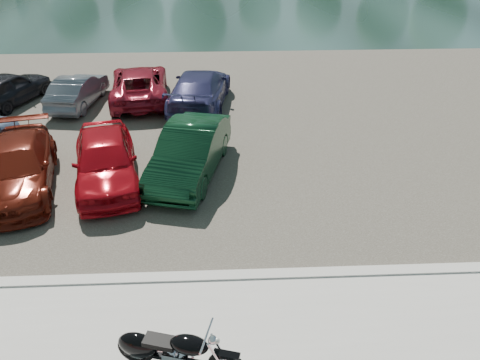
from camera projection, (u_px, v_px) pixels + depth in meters
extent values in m
plane|color=#595447|center=(234.00, 354.00, 8.65)|extent=(200.00, 200.00, 0.00)
cube|color=#BCB8B1|center=(231.00, 277.00, 10.32)|extent=(60.00, 0.30, 0.14)
cube|color=#3F3A33|center=(224.00, 117.00, 18.06)|extent=(60.00, 18.00, 0.04)
torus|color=black|center=(136.00, 349.00, 8.21)|extent=(0.69, 0.30, 0.68)
cylinder|color=#B2B2B7|center=(136.00, 349.00, 8.21)|extent=(0.46, 0.18, 0.46)
cylinder|color=silver|center=(217.00, 358.00, 7.68)|extent=(0.33, 0.14, 0.63)
cylinder|color=silver|center=(220.00, 349.00, 7.85)|extent=(0.33, 0.14, 0.63)
cylinder|color=silver|center=(207.00, 335.00, 7.60)|extent=(0.24, 0.73, 0.04)
sphere|color=silver|center=(213.00, 340.00, 7.63)|extent=(0.20, 0.20, 0.16)
sphere|color=silver|center=(217.00, 341.00, 7.61)|extent=(0.14, 0.14, 0.11)
cube|color=black|center=(227.00, 355.00, 7.74)|extent=(0.47, 0.26, 0.06)
cube|color=black|center=(181.00, 360.00, 8.09)|extent=(1.18, 0.42, 0.08)
cube|color=silver|center=(178.00, 357.00, 8.06)|extent=(0.52, 0.43, 0.34)
cylinder|color=silver|center=(182.00, 350.00, 7.94)|extent=(0.28, 0.24, 0.27)
cylinder|color=silver|center=(171.00, 348.00, 7.98)|extent=(0.28, 0.24, 0.27)
ellipsoid|color=black|center=(189.00, 345.00, 7.82)|extent=(0.75, 0.53, 0.32)
cube|color=black|center=(160.00, 341.00, 7.96)|extent=(0.60, 0.42, 0.10)
ellipsoid|color=black|center=(138.00, 345.00, 8.14)|extent=(0.79, 0.52, 0.50)
cube|color=black|center=(136.00, 347.00, 8.19)|extent=(0.43, 0.28, 0.30)
cylinder|color=silver|center=(165.00, 351.00, 8.32)|extent=(1.08, 0.38, 0.09)
cylinder|color=silver|center=(165.00, 348.00, 8.28)|extent=(1.08, 0.38, 0.09)
imported|color=#5D180D|center=(17.00, 168.00, 13.21)|extent=(2.92, 5.00, 1.36)
imported|color=#A90B15|center=(105.00, 160.00, 13.48)|extent=(2.70, 4.65, 1.49)
imported|color=#0D311B|center=(190.00, 152.00, 13.91)|extent=(2.57, 4.75, 1.48)
imported|color=black|center=(9.00, 88.00, 18.86)|extent=(2.80, 4.12, 1.30)
imported|color=slate|center=(78.00, 90.00, 18.76)|extent=(1.78, 3.85, 1.22)
imported|color=maroon|center=(139.00, 84.00, 19.25)|extent=(2.80, 5.07, 1.35)
imported|color=navy|center=(199.00, 89.00, 18.51)|extent=(2.72, 5.31, 1.48)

